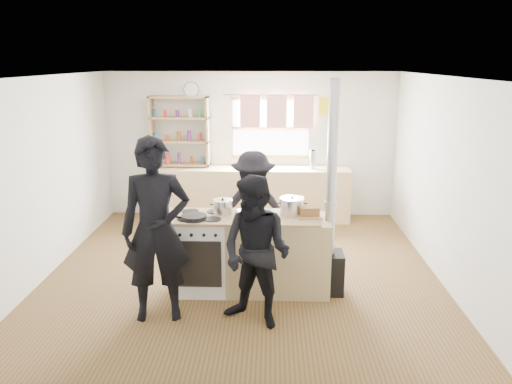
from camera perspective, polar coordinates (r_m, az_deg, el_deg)
ground at (r=6.66m, az=-1.52°, el=-8.99°), size 5.00×5.00×0.01m
back_counter at (r=8.60m, az=-0.70°, el=-0.19°), size 3.40×0.55×0.90m
shelving_unit at (r=8.64m, az=-8.72°, el=6.90°), size 1.00×0.28×1.20m
thermos at (r=8.49m, az=6.48°, el=3.69°), size 0.10×0.10×0.31m
cooking_island at (r=5.96m, az=-0.46°, el=-7.01°), size 1.97×0.64×0.93m
skillet_greens at (r=5.72m, az=-7.10°, el=-2.86°), size 0.30×0.30×0.05m
roast_tray at (r=5.76m, az=-0.47°, el=-2.50°), size 0.36×0.33×0.07m
stockpot_stove at (r=5.89m, az=-3.82°, el=-1.68°), size 0.24×0.24×0.19m
stockpot_counter at (r=5.88m, az=4.11°, el=-1.59°), size 0.29×0.29×0.22m
bread_board at (r=5.78m, az=6.13°, el=-2.40°), size 0.30×0.23×0.12m
flue_heater at (r=5.91m, az=8.35°, el=-5.47°), size 0.35×0.35×2.50m
person_near_left at (r=5.28m, az=-11.34°, el=-4.33°), size 0.78×0.57×1.96m
person_near_right at (r=5.10m, az=0.03°, el=-6.94°), size 0.97×0.90×1.59m
person_far at (r=6.65m, az=-0.32°, el=-1.88°), size 1.01×0.59×1.55m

